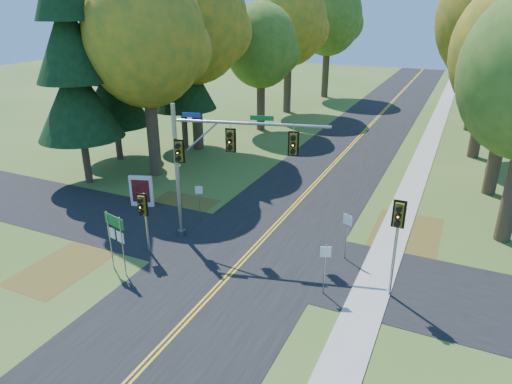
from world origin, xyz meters
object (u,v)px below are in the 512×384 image
at_px(info_kiosk, 141,191).
at_px(traffic_mast, 213,156).
at_px(route_sign_cluster, 115,232).
at_px(east_signal_pole, 398,225).

bearing_deg(info_kiosk, traffic_mast, -33.74).
height_order(traffic_mast, info_kiosk, traffic_mast).
bearing_deg(traffic_mast, route_sign_cluster, -132.05).
height_order(traffic_mast, route_sign_cluster, traffic_mast).
bearing_deg(route_sign_cluster, info_kiosk, 134.43).
distance_m(traffic_mast, info_kiosk, 7.38).
height_order(east_signal_pole, info_kiosk, east_signal_pole).
xyz_separation_m(east_signal_pole, info_kiosk, (-15.45, 3.33, -2.44)).
relative_size(east_signal_pole, info_kiosk, 2.28).
xyz_separation_m(east_signal_pole, route_sign_cluster, (-11.74, -3.14, -1.36)).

